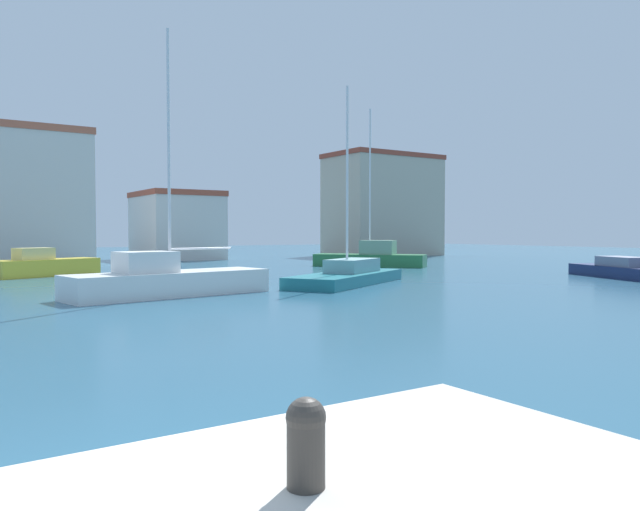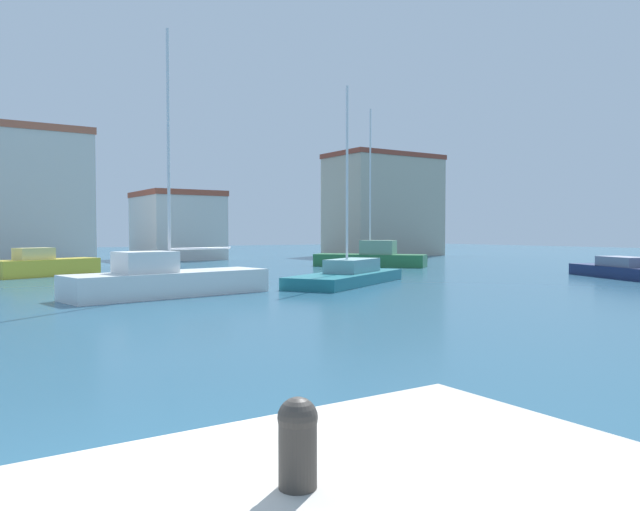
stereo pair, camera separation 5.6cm
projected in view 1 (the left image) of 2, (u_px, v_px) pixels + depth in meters
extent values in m
plane|color=#285670|center=(323.00, 283.00, 30.33)|extent=(160.00, 160.00, 0.00)
cylinder|color=#38332D|center=(306.00, 453.00, 3.70)|extent=(0.23, 0.23, 0.43)
sphere|color=#38332D|center=(306.00, 418.00, 3.69)|extent=(0.25, 0.25, 0.25)
cube|color=#1E707A|center=(347.00, 279.00, 29.87)|extent=(8.74, 6.59, 0.55)
cube|color=#6B9CA2|center=(352.00, 266.00, 30.45)|extent=(3.76, 3.13, 0.66)
cylinder|color=silver|center=(347.00, 180.00, 29.69)|extent=(0.12, 0.12, 9.03)
cube|color=gold|center=(47.00, 268.00, 35.27)|extent=(6.17, 3.76, 0.98)
cube|color=#DFCD77|center=(34.00, 254.00, 34.62)|extent=(2.26, 1.81, 0.66)
cube|color=#19234C|center=(625.00, 272.00, 33.64)|extent=(4.73, 7.75, 0.64)
cube|color=slate|center=(623.00, 262.00, 33.73)|extent=(2.55, 3.25, 0.54)
cube|color=#28703D|center=(370.00, 260.00, 45.21)|extent=(6.83, 7.75, 0.90)
cube|color=gray|center=(378.00, 247.00, 44.99)|extent=(2.97, 3.06, 1.03)
cylinder|color=silver|center=(370.00, 182.00, 44.99)|extent=(0.12, 0.12, 10.64)
cube|color=white|center=(170.00, 284.00, 24.37)|extent=(8.38, 3.47, 0.96)
cube|color=silver|center=(146.00, 262.00, 23.65)|extent=(2.33, 1.87, 0.83)
cylinder|color=silver|center=(169.00, 151.00, 24.17)|extent=(0.12, 0.12, 9.55)
cylinder|color=silver|center=(202.00, 248.00, 25.30)|extent=(2.82, 0.51, 0.08)
cube|color=beige|center=(18.00, 201.00, 44.45)|extent=(9.28, 6.59, 9.56)
cube|color=#B25B42|center=(17.00, 131.00, 44.26)|extent=(9.47, 6.72, 0.50)
cube|color=beige|center=(177.00, 228.00, 57.33)|extent=(6.69, 8.03, 5.79)
cube|color=#9E4733|center=(177.00, 195.00, 57.21)|extent=(6.82, 8.19, 0.50)
cube|color=#B2A893|center=(383.00, 207.00, 66.74)|extent=(11.61, 7.13, 10.42)
cube|color=brown|center=(383.00, 157.00, 66.53)|extent=(11.84, 7.27, 0.50)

